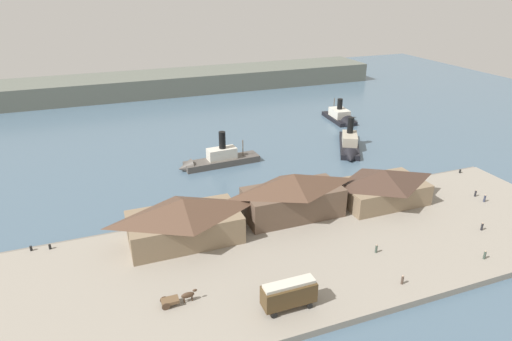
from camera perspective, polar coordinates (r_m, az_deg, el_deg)
The scene contains 21 objects.
ground_plane at distance 98.85m, azimuth 2.03°, elevation -3.81°, with size 320.00×320.00×0.00m, color slate.
quay_promenade at distance 81.58m, azimuth 8.10°, elevation -10.09°, with size 110.00×36.00×1.20m, color gray.
seawall_edge at distance 95.70m, azimuth 2.87°, elevation -4.48°, with size 110.00×0.80×1.00m, color slate.
ferry_shed_central_terminal at distance 81.43m, azimuth -9.29°, elevation -6.24°, with size 20.41×11.23×8.34m.
ferry_shed_east_terminal at distance 88.40m, azimuth 4.81°, elevation -3.13°, with size 20.04×9.36×9.21m.
ferry_shed_customs_shed at distance 97.72m, azimuth 16.07°, elevation -1.88°, with size 18.31×11.33×7.45m.
street_tram at distance 66.30m, azimuth 4.28°, elevation -15.53°, with size 8.02×2.94×4.47m.
horse_cart at distance 68.80m, azimuth -10.22°, elevation -16.01°, with size 5.49×1.70×1.87m.
pedestrian_at_waters_edge at distance 108.77m, azimuth 26.53°, elevation -2.67°, with size 0.40×0.40×1.60m.
pedestrian_near_cart at distance 107.09m, azimuth 27.49°, elevation -3.23°, with size 0.43×0.43×1.72m.
pedestrian_near_west_shed at distance 75.16m, azimuth 18.42°, elevation -13.29°, with size 0.40×0.40×1.62m.
pedestrian_walking_west at distance 95.30m, azimuth 27.21°, elevation -6.49°, with size 0.40×0.40×1.62m.
pedestrian_standing_center at distance 86.46m, azimuth 27.49°, elevation -9.68°, with size 0.41×0.41×1.64m.
pedestrian_by_tram at distance 81.36m, azimuth 15.31°, elevation -9.76°, with size 0.40×0.40×1.63m.
mooring_post_center_east at distance 120.19m, azimuth 24.90°, elevation -0.09°, with size 0.44×0.44×0.90m, color black.
mooring_post_west at distance 87.73m, azimuth -25.12°, elevation -8.93°, with size 0.44×0.44×0.90m, color black.
mooring_post_east at distance 88.70m, azimuth -27.10°, elevation -8.96°, with size 0.44×0.44×0.90m, color black.
ferry_departing_north at distance 116.13m, azimuth -5.38°, elevation 1.35°, with size 22.16×6.01×10.47m.
ferry_outer_harbor at distance 154.96m, azimuth 11.04°, elevation 6.69°, with size 7.61×17.14×9.77m.
ferry_near_quay at distance 129.02m, azimuth 12.02°, elevation 3.18°, with size 15.28×21.76×10.37m.
far_headland at distance 198.13m, azimuth -10.58°, elevation 11.19°, with size 180.00×24.00×8.00m, color #60665B.
Camera 1 is at (-34.45, -80.61, 45.69)m, focal length 30.91 mm.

